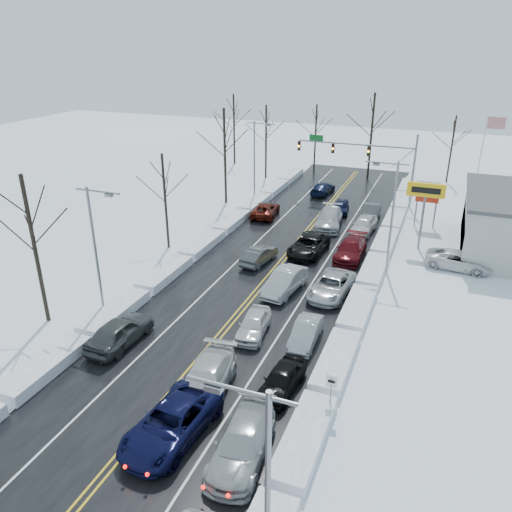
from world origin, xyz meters
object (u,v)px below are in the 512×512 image
at_px(traffic_signal_mast, 368,155).
at_px(oncoming_car_0, 259,263).
at_px(tires_plus_sign, 426,195).
at_px(flagpole, 482,155).

relative_size(traffic_signal_mast, oncoming_car_0, 3.12).
height_order(tires_plus_sign, oncoming_car_0, tires_plus_sign).
bearing_deg(tires_plus_sign, traffic_signal_mast, 120.46).
bearing_deg(oncoming_car_0, traffic_signal_mast, -96.48).
distance_m(tires_plus_sign, flagpole, 14.79).
bearing_deg(traffic_signal_mast, oncoming_car_0, -104.34).
height_order(traffic_signal_mast, oncoming_car_0, traffic_signal_mast).
height_order(traffic_signal_mast, flagpole, flagpole).
xyz_separation_m(tires_plus_sign, flagpole, (4.67, 14.01, 0.93)).
relative_size(traffic_signal_mast, flagpole, 1.33).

